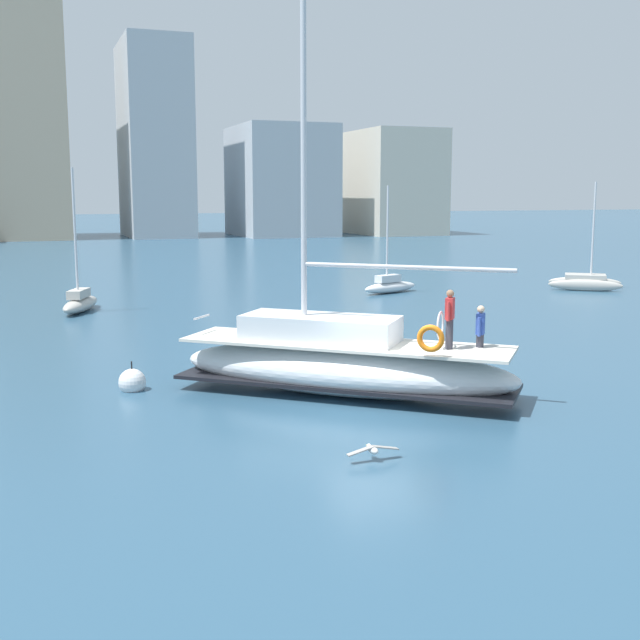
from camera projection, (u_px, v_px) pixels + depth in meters
The scene contains 8 objects.
ground_plane at pixel (376, 407), 21.07m from camera, with size 400.00×400.00×0.00m, color #2D516B.
main_sailboat at pixel (342, 363), 22.23m from camera, with size 8.89×8.01×11.74m.
moored_sloop_near at pixel (80, 301), 37.85m from camera, with size 2.40×4.24×6.67m.
moored_sloop_far at pixel (390, 285), 44.93m from camera, with size 3.90×2.17×5.93m.
moored_catamaran at pixel (585, 281), 46.54m from camera, with size 4.45×4.02×6.16m.
seagull at pixel (373, 449), 16.79m from camera, with size 1.17×0.47×0.17m.
mooring_buoy at pixel (132, 382), 22.80m from camera, with size 0.77×0.77×0.99m.
waterfront_buildings at pixel (92, 159), 98.66m from camera, with size 87.91×21.71×27.62m.
Camera 1 is at (-8.37, -18.72, 5.55)m, focal length 45.19 mm.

